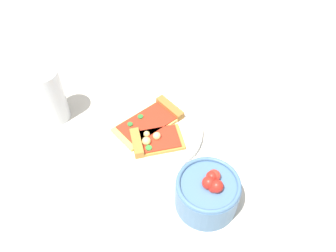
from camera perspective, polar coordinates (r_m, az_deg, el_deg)
The scene contains 7 objects.
ground_plane at distance 0.77m, azimuth -1.95°, elevation -4.03°, with size 2.40×2.40×0.00m, color beige.
plate at distance 0.80m, azimuth -2.27°, elevation -1.01°, with size 0.22×0.22×0.01m, color white.
pizza_slice_near at distance 0.76m, azimuth -2.66°, elevation -2.44°, with size 0.12×0.13×0.03m.
pizza_slice_far at distance 0.80m, azimuth -2.59°, elevation 0.99°, with size 0.08×0.15×0.02m.
salad_bowl at distance 0.67m, azimuth 6.50°, elevation -10.79°, with size 0.12×0.12×0.09m.
soda_glass at distance 0.84m, azimuth -18.93°, elevation 4.49°, with size 0.07×0.07×0.14m.
paper_napkin at distance 0.91m, azimuth 14.65°, elevation 4.35°, with size 0.16×0.10×0.00m, color white.
Camera 1 is at (-0.36, 0.29, 0.61)m, focal length 37.04 mm.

